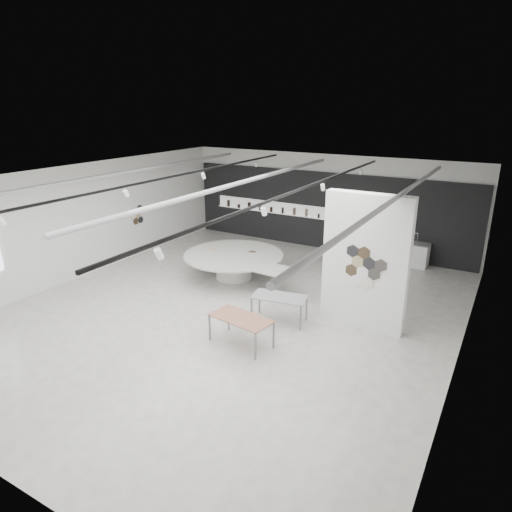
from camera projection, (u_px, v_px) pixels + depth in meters
The scene contains 7 objects.
room at pixel (227, 242), 12.51m from camera, with size 12.02×14.02×3.82m.
back_wall_display at pixel (322, 211), 18.36m from camera, with size 11.80×0.27×3.10m.
partition_column at pixel (365, 263), 11.72m from camera, with size 2.20×0.38×3.60m.
display_island at pixel (235, 263), 15.40m from camera, with size 4.41×3.60×0.86m.
sample_table_wood at pixel (241, 319), 11.13m from camera, with size 1.66×1.02×0.73m.
sample_table_stone at pixel (279, 298), 12.31m from camera, with size 1.56×0.97×0.75m.
kitchen_counter at pixel (407, 253), 16.73m from camera, with size 1.57×0.67×1.22m.
Camera 1 is at (6.58, -9.97, 5.72)m, focal length 32.00 mm.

